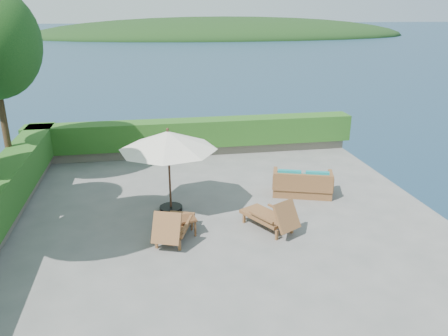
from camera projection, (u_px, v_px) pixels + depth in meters
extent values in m
plane|color=gray|center=(218.00, 216.00, 11.86)|extent=(12.00, 12.00, 0.00)
cube|color=#534B42|center=(219.00, 266.00, 12.39)|extent=(12.00, 12.00, 3.00)
plane|color=#173149|center=(219.00, 308.00, 12.88)|extent=(600.00, 600.00, 0.00)
ellipsoid|color=black|center=(224.00, 36.00, 146.57)|extent=(126.00, 57.60, 12.60)
cube|color=gray|center=(195.00, 149.00, 16.98)|extent=(12.00, 0.60, 0.36)
cube|color=#194C15|center=(194.00, 133.00, 16.75)|extent=(12.40, 0.90, 1.00)
cylinder|color=#48301B|center=(3.00, 115.00, 13.04)|extent=(0.20, 0.20, 4.68)
cylinder|color=black|center=(171.00, 208.00, 12.25)|extent=(0.73, 0.73, 0.10)
cylinder|color=#3D2316|center=(169.00, 172.00, 11.87)|extent=(0.07, 0.07, 2.29)
cone|color=beige|center=(168.00, 140.00, 11.57)|extent=(3.04, 3.04, 0.50)
sphere|color=#3D2316|center=(167.00, 129.00, 11.47)|extent=(0.09, 0.09, 0.08)
cube|color=brown|center=(157.00, 243.00, 10.24)|extent=(0.08, 0.08, 0.26)
cube|color=brown|center=(180.00, 245.00, 10.15)|extent=(0.08, 0.08, 0.26)
cube|color=brown|center=(171.00, 220.00, 11.35)|extent=(0.08, 0.08, 0.26)
cube|color=brown|center=(192.00, 222.00, 11.26)|extent=(0.08, 0.08, 0.26)
cube|color=brown|center=(176.00, 224.00, 10.79)|extent=(1.06, 1.44, 0.09)
cube|color=brown|center=(167.00, 228.00, 10.00)|extent=(0.76, 0.62, 0.70)
cube|color=brown|center=(160.00, 221.00, 10.61)|extent=(0.35, 0.82, 0.05)
cube|color=brown|center=(187.00, 224.00, 10.50)|extent=(0.35, 0.82, 0.05)
cube|color=brown|center=(277.00, 235.00, 10.61)|extent=(0.08, 0.08, 0.26)
cube|color=brown|center=(292.00, 228.00, 10.94)|extent=(0.08, 0.08, 0.26)
cube|color=brown|center=(244.00, 218.00, 11.47)|extent=(0.08, 0.08, 0.26)
cube|color=brown|center=(259.00, 213.00, 11.80)|extent=(0.08, 0.08, 0.26)
cube|color=brown|center=(265.00, 216.00, 11.22)|extent=(1.20, 1.44, 0.09)
cube|color=brown|center=(287.00, 216.00, 10.59)|extent=(0.77, 0.68, 0.69)
cube|color=brown|center=(261.00, 217.00, 10.83)|extent=(0.46, 0.76, 0.05)
cube|color=brown|center=(280.00, 210.00, 11.23)|extent=(0.46, 0.76, 0.05)
cube|color=brown|center=(182.00, 231.00, 10.66)|extent=(0.05, 0.05, 0.41)
cube|color=brown|center=(195.00, 229.00, 10.76)|extent=(0.05, 0.05, 0.41)
cube|color=brown|center=(179.00, 225.00, 10.95)|extent=(0.05, 0.05, 0.41)
cube|color=brown|center=(192.00, 223.00, 11.06)|extent=(0.05, 0.05, 0.41)
cube|color=brown|center=(187.00, 219.00, 10.78)|extent=(0.49, 0.49, 0.05)
cube|color=brown|center=(302.00, 188.00, 13.24)|extent=(1.92, 1.37, 0.39)
cube|color=brown|center=(303.00, 183.00, 12.75)|extent=(1.69, 0.67, 0.53)
cube|color=brown|center=(275.00, 178.00, 13.25)|extent=(0.38, 0.86, 0.43)
cube|color=brown|center=(331.00, 181.00, 13.03)|extent=(0.38, 0.86, 0.43)
cube|color=#128084|center=(289.00, 178.00, 13.24)|extent=(0.93, 0.89, 0.17)
cube|color=#128084|center=(316.00, 180.00, 13.14)|extent=(0.93, 0.89, 0.17)
cube|color=#128084|center=(289.00, 176.00, 12.84)|extent=(0.68, 0.34, 0.35)
cube|color=#128084|center=(317.00, 177.00, 12.73)|extent=(0.68, 0.34, 0.35)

